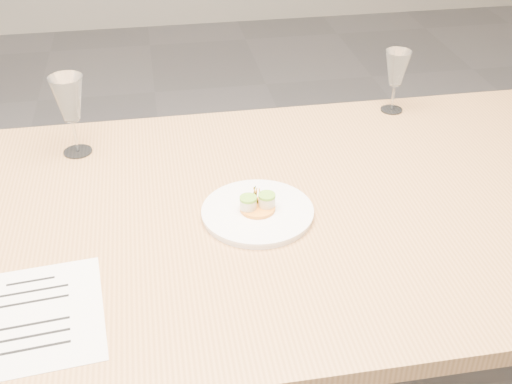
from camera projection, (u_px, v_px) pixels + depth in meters
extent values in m
cube|color=tan|center=(171.00, 224.00, 1.45)|extent=(2.40, 1.00, 0.04)
cylinder|color=tan|center=(502.00, 211.00, 2.14)|extent=(0.07, 0.07, 0.71)
cylinder|color=white|center=(258.00, 213.00, 1.44)|extent=(0.25, 0.25, 0.01)
cylinder|color=white|center=(258.00, 211.00, 1.43)|extent=(0.25, 0.25, 0.01)
cylinder|color=#FCA22F|center=(258.00, 208.00, 1.43)|extent=(0.08, 0.08, 0.01)
cylinder|color=beige|center=(248.00, 204.00, 1.42)|extent=(0.04, 0.04, 0.02)
cylinder|color=beige|center=(267.00, 201.00, 1.43)|extent=(0.04, 0.04, 0.02)
cylinder|color=#83C135|center=(248.00, 198.00, 1.41)|extent=(0.04, 0.04, 0.01)
cylinder|color=#83C135|center=(267.00, 196.00, 1.42)|extent=(0.04, 0.04, 0.01)
cylinder|color=tan|center=(283.00, 218.00, 1.41)|extent=(0.04, 0.04, 0.00)
cube|color=white|center=(41.00, 315.00, 1.18)|extent=(0.25, 0.30, 0.00)
cube|color=black|center=(31.00, 281.00, 1.25)|extent=(0.09, 0.01, 0.00)
cube|color=black|center=(30.00, 291.00, 1.23)|extent=(0.14, 0.02, 0.00)
cube|color=black|center=(30.00, 302.00, 1.20)|extent=(0.14, 0.02, 0.00)
cube|color=black|center=(29.00, 325.00, 1.16)|extent=(0.14, 0.02, 0.00)
cube|color=black|center=(29.00, 337.00, 1.13)|extent=(0.14, 0.02, 0.00)
cube|color=black|center=(29.00, 349.00, 1.11)|extent=(0.14, 0.02, 0.00)
cylinder|color=white|center=(78.00, 152.00, 1.68)|extent=(0.07, 0.07, 0.00)
cylinder|color=white|center=(75.00, 136.00, 1.65)|extent=(0.01, 0.01, 0.09)
cone|color=white|center=(69.00, 99.00, 1.59)|extent=(0.09, 0.09, 0.12)
cylinder|color=white|center=(391.00, 110.00, 1.88)|extent=(0.06, 0.06, 0.00)
cylinder|color=white|center=(393.00, 97.00, 1.86)|extent=(0.01, 0.01, 0.08)
cone|color=white|center=(397.00, 68.00, 1.81)|extent=(0.07, 0.07, 0.10)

